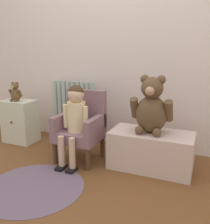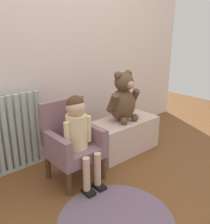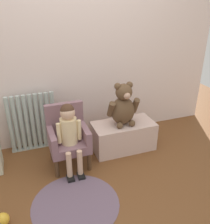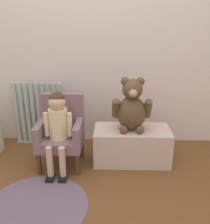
{
  "view_description": "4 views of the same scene",
  "coord_description": "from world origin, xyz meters",
  "px_view_note": "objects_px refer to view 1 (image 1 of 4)",
  "views": [
    {
      "loc": [
        0.92,
        -1.45,
        1.05
      ],
      "look_at": [
        0.06,
        0.55,
        0.5
      ],
      "focal_mm": 40.0,
      "sensor_mm": 36.0,
      "label": 1
    },
    {
      "loc": [
        -1.24,
        -1.03,
        1.23
      ],
      "look_at": [
        0.19,
        0.6,
        0.5
      ],
      "focal_mm": 40.0,
      "sensor_mm": 36.0,
      "label": 2
    },
    {
      "loc": [
        -0.6,
        -1.72,
        1.71
      ],
      "look_at": [
        0.21,
        0.54,
        0.57
      ],
      "focal_mm": 40.0,
      "sensor_mm": 36.0,
      "label": 3
    },
    {
      "loc": [
        0.28,
        -1.56,
        1.31
      ],
      "look_at": [
        0.21,
        0.59,
        0.53
      ],
      "focal_mm": 40.0,
      "sensor_mm": 36.0,
      "label": 4
    }
  ],
  "objects_px": {
    "radiator": "(74,112)",
    "large_teddy_bear": "(151,108)",
    "child_figure": "(75,113)",
    "small_dresser": "(20,121)",
    "low_bench": "(151,150)",
    "small_teddy_bear": "(16,93)",
    "child_armchair": "(81,126)",
    "floor_rug": "(34,187)"
  },
  "relations": [
    {
      "from": "radiator",
      "to": "large_teddy_bear",
      "type": "height_order",
      "value": "large_teddy_bear"
    },
    {
      "from": "child_figure",
      "to": "small_dresser",
      "type": "bearing_deg",
      "value": 164.22
    },
    {
      "from": "low_bench",
      "to": "small_teddy_bear",
      "type": "height_order",
      "value": "small_teddy_bear"
    },
    {
      "from": "radiator",
      "to": "small_dresser",
      "type": "distance_m",
      "value": 0.63
    },
    {
      "from": "child_armchair",
      "to": "child_figure",
      "type": "height_order",
      "value": "child_figure"
    },
    {
      "from": "large_teddy_bear",
      "to": "small_teddy_bear",
      "type": "relative_size",
      "value": 2.32
    },
    {
      "from": "low_bench",
      "to": "floor_rug",
      "type": "distance_m",
      "value": 1.04
    },
    {
      "from": "large_teddy_bear",
      "to": "small_teddy_bear",
      "type": "distance_m",
      "value": 1.56
    },
    {
      "from": "child_armchair",
      "to": "large_teddy_bear",
      "type": "distance_m",
      "value": 0.7
    },
    {
      "from": "small_dresser",
      "to": "child_armchair",
      "type": "relative_size",
      "value": 0.73
    },
    {
      "from": "child_figure",
      "to": "floor_rug",
      "type": "xyz_separation_m",
      "value": [
        -0.09,
        -0.53,
        -0.48
      ]
    },
    {
      "from": "radiator",
      "to": "small_teddy_bear",
      "type": "distance_m",
      "value": 0.68
    },
    {
      "from": "child_armchair",
      "to": "low_bench",
      "type": "distance_m",
      "value": 0.7
    },
    {
      "from": "small_teddy_bear",
      "to": "child_armchair",
      "type": "bearing_deg",
      "value": -7.35
    },
    {
      "from": "radiator",
      "to": "small_teddy_bear",
      "type": "xyz_separation_m",
      "value": [
        -0.56,
        -0.31,
        0.24
      ]
    },
    {
      "from": "small_dresser",
      "to": "small_teddy_bear",
      "type": "bearing_deg",
      "value": -110.55
    },
    {
      "from": "small_dresser",
      "to": "low_bench",
      "type": "relative_size",
      "value": 0.67
    },
    {
      "from": "low_bench",
      "to": "child_armchair",
      "type": "bearing_deg",
      "value": -175.19
    },
    {
      "from": "child_figure",
      "to": "child_armchair",
      "type": "bearing_deg",
      "value": 90.0
    },
    {
      "from": "small_teddy_bear",
      "to": "floor_rug",
      "type": "bearing_deg",
      "value": -43.07
    },
    {
      "from": "radiator",
      "to": "child_figure",
      "type": "xyz_separation_m",
      "value": [
        0.33,
        -0.53,
        0.14
      ]
    },
    {
      "from": "radiator",
      "to": "low_bench",
      "type": "height_order",
      "value": "radiator"
    },
    {
      "from": "child_armchair",
      "to": "child_figure",
      "type": "bearing_deg",
      "value": -90.0
    },
    {
      "from": "child_figure",
      "to": "floor_rug",
      "type": "height_order",
      "value": "child_figure"
    },
    {
      "from": "radiator",
      "to": "child_armchair",
      "type": "distance_m",
      "value": 0.53
    },
    {
      "from": "low_bench",
      "to": "small_teddy_bear",
      "type": "distance_m",
      "value": 1.62
    },
    {
      "from": "child_armchair",
      "to": "large_teddy_bear",
      "type": "bearing_deg",
      "value": 4.88
    },
    {
      "from": "large_teddy_bear",
      "to": "floor_rug",
      "type": "xyz_separation_m",
      "value": [
        -0.75,
        -0.69,
        -0.56
      ]
    },
    {
      "from": "child_figure",
      "to": "small_teddy_bear",
      "type": "distance_m",
      "value": 0.92
    },
    {
      "from": "low_bench",
      "to": "small_dresser",
      "type": "bearing_deg",
      "value": 176.95
    },
    {
      "from": "small_dresser",
      "to": "child_figure",
      "type": "relative_size",
      "value": 0.66
    },
    {
      "from": "small_dresser",
      "to": "low_bench",
      "type": "height_order",
      "value": "small_dresser"
    },
    {
      "from": "radiator",
      "to": "small_teddy_bear",
      "type": "relative_size",
      "value": 3.22
    },
    {
      "from": "child_armchair",
      "to": "large_teddy_bear",
      "type": "height_order",
      "value": "large_teddy_bear"
    },
    {
      "from": "small_dresser",
      "to": "large_teddy_bear",
      "type": "height_order",
      "value": "large_teddy_bear"
    },
    {
      "from": "low_bench",
      "to": "radiator",
      "type": "bearing_deg",
      "value": 160.07
    },
    {
      "from": "low_bench",
      "to": "floor_rug",
      "type": "height_order",
      "value": "low_bench"
    },
    {
      "from": "small_dresser",
      "to": "small_teddy_bear",
      "type": "distance_m",
      "value": 0.34
    },
    {
      "from": "low_bench",
      "to": "floor_rug",
      "type": "bearing_deg",
      "value": -137.71
    },
    {
      "from": "small_teddy_bear",
      "to": "radiator",
      "type": "bearing_deg",
      "value": 28.46
    },
    {
      "from": "child_armchair",
      "to": "child_figure",
      "type": "xyz_separation_m",
      "value": [
        0.0,
        -0.11,
        0.15
      ]
    },
    {
      "from": "radiator",
      "to": "low_bench",
      "type": "bearing_deg",
      "value": -19.93
    }
  ]
}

